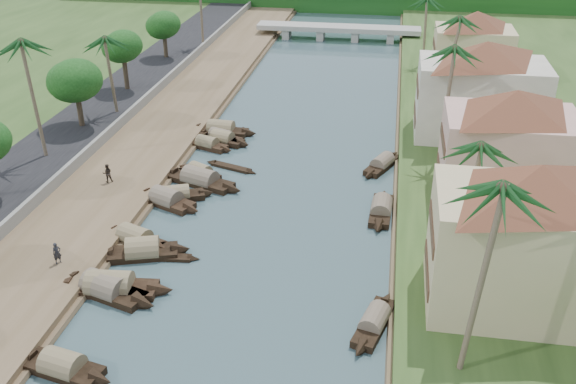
% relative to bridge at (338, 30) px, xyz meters
% --- Properties ---
extents(ground, '(220.00, 220.00, 0.00)m').
position_rel_bridge_xyz_m(ground, '(-0.00, -72.00, -1.72)').
color(ground, '#3A5358').
rests_on(ground, ground).
extents(left_bank, '(10.00, 180.00, 0.80)m').
position_rel_bridge_xyz_m(left_bank, '(-16.00, -52.00, -1.32)').
color(left_bank, brown).
rests_on(left_bank, ground).
extents(right_bank, '(16.00, 180.00, 1.20)m').
position_rel_bridge_xyz_m(right_bank, '(19.00, -52.00, -1.12)').
color(right_bank, '#2B441B').
rests_on(right_bank, ground).
extents(road, '(8.00, 180.00, 1.40)m').
position_rel_bridge_xyz_m(road, '(-24.50, -52.00, -1.02)').
color(road, black).
rests_on(road, ground).
extents(retaining_wall, '(0.40, 180.00, 1.10)m').
position_rel_bridge_xyz_m(retaining_wall, '(-20.20, -52.00, -0.37)').
color(retaining_wall, slate).
rests_on(retaining_wall, left_bank).
extents(bridge, '(28.00, 4.00, 2.40)m').
position_rel_bridge_xyz_m(bridge, '(0.00, 0.00, 0.00)').
color(bridge, '#9E9D94').
rests_on(bridge, ground).
extents(building_near, '(14.85, 14.85, 10.20)m').
position_rel_bridge_xyz_m(building_near, '(18.99, -74.00, 4.66)').
color(building_near, tan).
rests_on(building_near, right_bank).
extents(building_mid, '(14.11, 14.11, 9.70)m').
position_rel_bridge_xyz_m(building_mid, '(19.99, -58.00, 4.41)').
color(building_mid, '#DDA99C').
rests_on(building_mid, right_bank).
extents(building_far, '(15.59, 15.59, 10.20)m').
position_rel_bridge_xyz_m(building_far, '(18.99, -44.00, 4.66)').
color(building_far, silver).
rests_on(building_far, right_bank).
extents(building_distant, '(12.62, 12.62, 9.20)m').
position_rel_bridge_xyz_m(building_distant, '(19.99, -24.00, 4.16)').
color(building_distant, tan).
rests_on(building_distant, right_bank).
extents(sampan_1, '(7.29, 3.02, 2.13)m').
position_rel_bridge_xyz_m(sampan_1, '(-8.66, -84.03, -1.31)').
color(sampan_1, black).
rests_on(sampan_1, ground).
extents(sampan_2, '(9.59, 2.77, 2.46)m').
position_rel_bridge_xyz_m(sampan_2, '(-9.18, -75.80, -1.30)').
color(sampan_2, black).
rests_on(sampan_2, ground).
extents(sampan_3, '(9.10, 4.44, 2.39)m').
position_rel_bridge_xyz_m(sampan_3, '(-9.44, -76.10, -1.30)').
color(sampan_3, black).
rests_on(sampan_3, ground).
extents(sampan_4, '(7.53, 4.25, 2.13)m').
position_rel_bridge_xyz_m(sampan_4, '(-9.89, -69.21, -1.31)').
color(sampan_4, black).
rests_on(sampan_4, ground).
extents(sampan_5, '(7.76, 4.07, 2.39)m').
position_rel_bridge_xyz_m(sampan_5, '(-8.55, -70.96, -1.30)').
color(sampan_5, black).
rests_on(sampan_5, ground).
extents(sampan_6, '(7.74, 4.62, 2.28)m').
position_rel_bridge_xyz_m(sampan_6, '(-9.56, -62.46, -1.30)').
color(sampan_6, black).
rests_on(sampan_6, ground).
extents(sampan_7, '(7.20, 4.12, 1.95)m').
position_rel_bridge_xyz_m(sampan_7, '(-8.99, -61.46, -1.31)').
color(sampan_7, black).
rests_on(sampan_7, ground).
extents(sampan_8, '(6.13, 4.29, 1.96)m').
position_rel_bridge_xyz_m(sampan_8, '(-8.18, -56.51, -1.31)').
color(sampan_8, black).
rests_on(sampan_8, ground).
extents(sampan_9, '(9.66, 4.96, 2.40)m').
position_rel_bridge_xyz_m(sampan_9, '(-7.73, -58.00, -1.30)').
color(sampan_9, black).
rests_on(sampan_9, ground).
extents(sampan_10, '(6.55, 3.49, 1.84)m').
position_rel_bridge_xyz_m(sampan_10, '(-9.44, -49.48, -1.32)').
color(sampan_10, black).
rests_on(sampan_10, ground).
extents(sampan_11, '(7.01, 3.32, 2.00)m').
position_rel_bridge_xyz_m(sampan_11, '(-8.18, -47.87, -1.31)').
color(sampan_11, black).
rests_on(sampan_11, ground).
extents(sampan_12, '(7.17, 3.69, 1.77)m').
position_rel_bridge_xyz_m(sampan_12, '(-8.55, -47.10, -1.32)').
color(sampan_12, black).
rests_on(sampan_12, ground).
extents(sampan_13, '(8.64, 2.34, 2.32)m').
position_rel_bridge_xyz_m(sampan_13, '(-9.02, -45.22, -1.30)').
color(sampan_13, black).
rests_on(sampan_13, ground).
extents(sampan_14, '(3.32, 7.54, 1.86)m').
position_rel_bridge_xyz_m(sampan_14, '(9.72, -76.65, -1.32)').
color(sampan_14, black).
rests_on(sampan_14, ground).
extents(sampan_15, '(2.04, 7.86, 2.11)m').
position_rel_bridge_xyz_m(sampan_15, '(9.62, -61.05, -1.31)').
color(sampan_15, black).
rests_on(sampan_15, ground).
extents(sampan_16, '(4.39, 7.48, 1.90)m').
position_rel_bridge_xyz_m(sampan_16, '(9.38, -51.44, -1.32)').
color(sampan_16, black).
rests_on(sampan_16, ground).
extents(canoe_1, '(5.52, 1.43, 0.88)m').
position_rel_bridge_xyz_m(canoe_1, '(-6.66, -71.06, -1.62)').
color(canoe_1, black).
rests_on(canoe_1, ground).
extents(canoe_2, '(5.98, 2.80, 0.88)m').
position_rel_bridge_xyz_m(canoe_2, '(-5.65, -54.10, -1.62)').
color(canoe_2, black).
rests_on(canoe_2, ground).
extents(palm_0, '(3.20, 3.20, 13.55)m').
position_rel_bridge_xyz_m(palm_0, '(15.00, -81.07, 11.16)').
color(palm_0, '#77644F').
rests_on(palm_0, ground).
extents(palm_1, '(3.20, 3.20, 9.83)m').
position_rel_bridge_xyz_m(palm_1, '(16.00, -66.88, 7.57)').
color(palm_1, '#77644F').
rests_on(palm_1, ground).
extents(palm_2, '(3.20, 3.20, 12.68)m').
position_rel_bridge_xyz_m(palm_2, '(15.00, -50.84, 10.33)').
color(palm_2, '#77644F').
rests_on(palm_2, ground).
extents(palm_3, '(3.20, 3.20, 12.03)m').
position_rel_bridge_xyz_m(palm_3, '(16.00, -34.79, 9.72)').
color(palm_3, '#77644F').
rests_on(palm_3, ground).
extents(palm_5, '(3.20, 3.20, 13.01)m').
position_rel_bridge_xyz_m(palm_5, '(-24.00, -56.99, 10.84)').
color(palm_5, '#77644F').
rests_on(palm_5, ground).
extents(palm_6, '(3.20, 3.20, 10.17)m').
position_rel_bridge_xyz_m(palm_6, '(-22.00, -43.90, 8.10)').
color(palm_6, '#77644F').
rests_on(palm_6, ground).
extents(palm_7, '(3.20, 3.20, 10.79)m').
position_rel_bridge_xyz_m(palm_7, '(14.00, -17.06, 8.50)').
color(palm_7, '#77644F').
rests_on(palm_7, ground).
extents(tree_3, '(5.47, 5.47, 7.38)m').
position_rel_bridge_xyz_m(tree_3, '(-24.00, -48.70, 4.74)').
color(tree_3, '#443527').
rests_on(tree_3, ground).
extents(tree_4, '(4.66, 4.66, 7.41)m').
position_rel_bridge_xyz_m(tree_4, '(-24.00, -35.53, 5.07)').
color(tree_4, '#443527').
rests_on(tree_4, ground).
extents(tree_5, '(4.61, 4.61, 6.64)m').
position_rel_bridge_xyz_m(tree_5, '(-24.00, -20.27, 4.34)').
color(tree_5, '#443527').
rests_on(tree_5, ground).
extents(tree_6, '(4.34, 4.34, 7.09)m').
position_rel_bridge_xyz_m(tree_6, '(24.00, -41.80, 4.68)').
color(tree_6, '#443527').
rests_on(tree_6, ground).
extents(person_near, '(0.71, 0.74, 1.71)m').
position_rel_bridge_xyz_m(person_near, '(-13.96, -74.03, -0.07)').
color(person_near, black).
rests_on(person_near, left_bank).
extents(person_far, '(1.09, 1.02, 1.79)m').
position_rel_bridge_xyz_m(person_far, '(-15.86, -60.50, -0.03)').
color(person_far, '#2F2721').
rests_on(person_far, left_bank).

